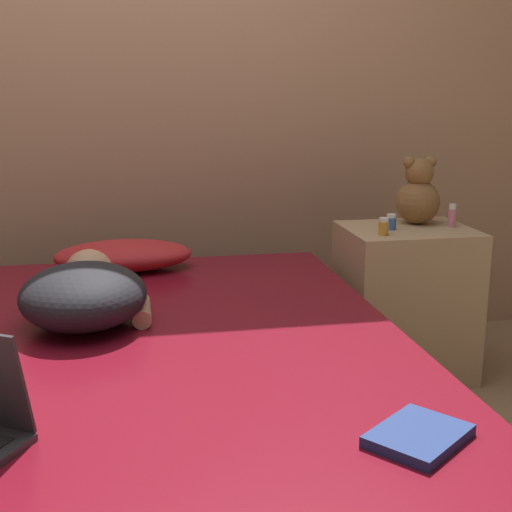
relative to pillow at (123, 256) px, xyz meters
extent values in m
plane|color=#937551|center=(0.04, -0.85, -0.55)|extent=(12.00, 12.00, 0.00)
cube|color=tan|center=(0.04, 0.47, 0.75)|extent=(8.00, 0.06, 2.60)
cube|color=#2D2319|center=(0.04, -0.85, -0.41)|extent=(1.61, 2.07, 0.28)
cube|color=maroon|center=(0.04, -0.85, -0.17)|extent=(1.58, 2.03, 0.21)
cube|color=tan|center=(1.17, -0.12, -0.23)|extent=(0.52, 0.43, 0.64)
ellipsoid|color=red|center=(0.00, 0.00, 0.00)|extent=(0.55, 0.30, 0.12)
ellipsoid|color=black|center=(-0.13, -0.66, 0.04)|extent=(0.40, 0.47, 0.19)
sphere|color=tan|center=(-0.12, -0.36, 0.03)|extent=(0.17, 0.17, 0.17)
cylinder|color=tan|center=(0.05, -0.64, -0.03)|extent=(0.06, 0.21, 0.06)
sphere|color=brown|center=(1.24, -0.04, 0.19)|extent=(0.19, 0.19, 0.19)
sphere|color=brown|center=(1.24, -0.04, 0.31)|extent=(0.12, 0.12, 0.12)
sphere|color=brown|center=(1.19, -0.04, 0.35)|extent=(0.05, 0.05, 0.05)
sphere|color=brown|center=(1.29, -0.04, 0.35)|extent=(0.05, 0.05, 0.05)
cylinder|color=#3866B2|center=(1.08, -0.14, 0.12)|extent=(0.04, 0.04, 0.05)
cylinder|color=white|center=(1.08, -0.14, 0.15)|extent=(0.04, 0.04, 0.01)
cylinder|color=gold|center=(1.01, -0.24, 0.12)|extent=(0.04, 0.04, 0.05)
cylinder|color=white|center=(1.01, -0.24, 0.16)|extent=(0.04, 0.04, 0.02)
cylinder|color=pink|center=(1.35, -0.13, 0.13)|extent=(0.03, 0.03, 0.08)
cylinder|color=white|center=(1.35, -0.13, 0.18)|extent=(0.03, 0.03, 0.02)
cube|color=navy|center=(0.60, -1.56, -0.05)|extent=(0.27, 0.26, 0.02)
camera|label=1|loc=(0.00, -2.84, 0.68)|focal=50.00mm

